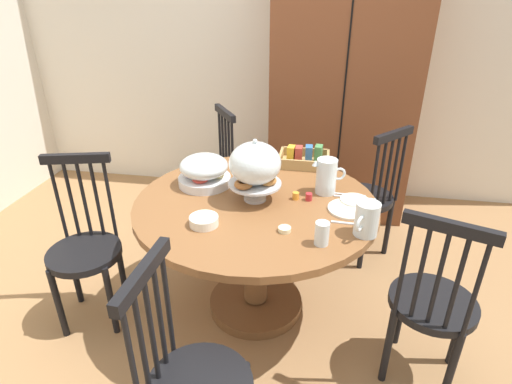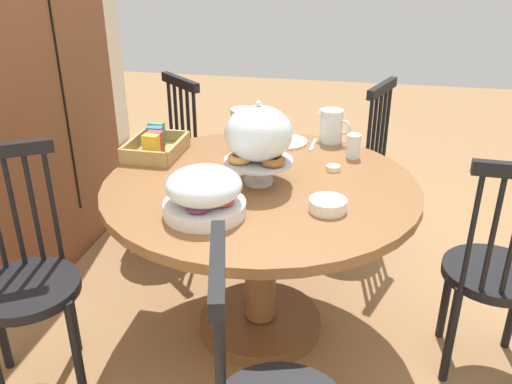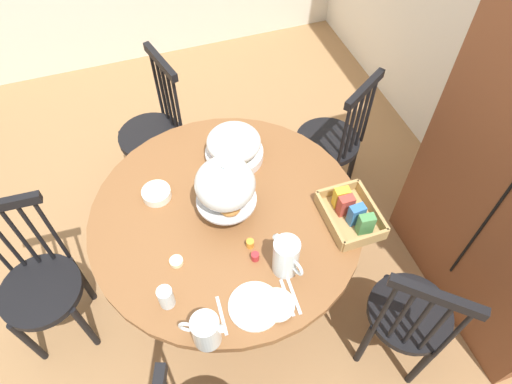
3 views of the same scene
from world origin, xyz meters
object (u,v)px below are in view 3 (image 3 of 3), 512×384
object	(u,v)px
windsor_chair_host_seat	(331,143)
pastry_stand_with_dome	(225,185)
windsor_chair_near_window	(154,134)
china_plate_large	(255,306)
china_plate_small	(277,305)
windsor_chair_far_side	(409,317)
milk_pitcher	(206,331)
dining_table	(228,235)
cereal_bowl	(157,194)
orange_juice_pitcher	(286,258)
butter_dish	(176,261)
fruit_platter_covered	(234,146)
windsor_chair_by_cabinet	(41,286)
cereal_basket	(351,213)
drinking_glass	(166,297)

from	to	relation	value
windsor_chair_host_seat	pastry_stand_with_dome	bearing A→B (deg)	-58.86
windsor_chair_near_window	windsor_chair_host_seat	xyz separation A→B (m)	(0.43, 1.03, 0.00)
china_plate_large	china_plate_small	size ratio (longest dim) A/B	1.47
windsor_chair_near_window	windsor_chair_host_seat	world-z (taller)	same
windsor_chair_far_side	china_plate_small	distance (m)	0.71
milk_pitcher	china_plate_large	distance (m)	0.24
dining_table	cereal_bowl	world-z (taller)	cereal_bowl
orange_juice_pitcher	china_plate_large	world-z (taller)	orange_juice_pitcher
pastry_stand_with_dome	china_plate_small	bearing A→B (deg)	5.79
orange_juice_pitcher	butter_dish	size ratio (longest dim) A/B	3.29
dining_table	fruit_platter_covered	world-z (taller)	fruit_platter_covered
windsor_chair_near_window	china_plate_large	world-z (taller)	windsor_chair_near_window
fruit_platter_covered	butter_dish	distance (m)	0.67
china_plate_small	pastry_stand_with_dome	bearing A→B (deg)	-174.21
cereal_bowl	windsor_chair_by_cabinet	bearing A→B (deg)	-78.65
cereal_basket	china_plate_large	xyz separation A→B (m)	(0.27, -0.56, -0.04)
windsor_chair_by_cabinet	china_plate_small	xyz separation A→B (m)	(0.59, 1.01, 0.30)
windsor_chair_by_cabinet	windsor_chair_far_side	distance (m)	1.79
windsor_chair_near_window	cereal_bowl	size ratio (longest dim) A/B	6.96
butter_dish	windsor_chair_far_side	bearing A→B (deg)	64.02
pastry_stand_with_dome	fruit_platter_covered	xyz separation A→B (m)	(-0.32, 0.13, -0.11)
milk_pitcher	china_plate_small	size ratio (longest dim) A/B	1.21
orange_juice_pitcher	china_plate_small	xyz separation A→B (m)	(0.15, -0.10, -0.07)
dining_table	fruit_platter_covered	bearing A→B (deg)	156.22
fruit_platter_covered	cereal_basket	size ratio (longest dim) A/B	0.95
windsor_chair_near_window	drinking_glass	xyz separation A→B (m)	(1.28, -0.14, 0.34)
china_plate_large	drinking_glass	bearing A→B (deg)	-111.64
cereal_bowl	butter_dish	bearing A→B (deg)	1.12
dining_table	milk_pitcher	distance (m)	0.66
windsor_chair_by_cabinet	dining_table	bearing A→B (deg)	85.68
drinking_glass	windsor_chair_near_window	bearing A→B (deg)	173.64
windsor_chair_far_side	cereal_basket	bearing A→B (deg)	-161.51
pastry_stand_with_dome	orange_juice_pitcher	world-z (taller)	pastry_stand_with_dome
milk_pitcher	butter_dish	xyz separation A→B (m)	(-0.37, -0.04, -0.06)
windsor_chair_by_cabinet	china_plate_large	distance (m)	1.12
china_plate_small	drinking_glass	xyz separation A→B (m)	(-0.16, -0.42, 0.04)
milk_pitcher	cereal_bowl	bearing A→B (deg)	-176.40
cereal_basket	china_plate_large	distance (m)	0.63
milk_pitcher	drinking_glass	distance (m)	0.23
butter_dish	drinking_glass	bearing A→B (deg)	-23.83
milk_pitcher	china_plate_large	bearing A→B (deg)	106.34
milk_pitcher	butter_dish	bearing A→B (deg)	-173.81
dining_table	milk_pitcher	xyz separation A→B (m)	(0.55, -0.24, 0.27)
dining_table	butter_dish	bearing A→B (deg)	-56.78
windsor_chair_near_window	pastry_stand_with_dome	xyz separation A→B (m)	(0.92, 0.22, 0.49)
butter_dish	china_plate_small	bearing A→B (deg)	45.90
pastry_stand_with_dome	milk_pitcher	xyz separation A→B (m)	(0.56, -0.25, -0.12)
orange_juice_pitcher	china_plate_large	size ratio (longest dim) A/B	0.90
orange_juice_pitcher	china_plate_small	size ratio (longest dim) A/B	1.32
cereal_basket	china_plate_large	bearing A→B (deg)	-64.34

